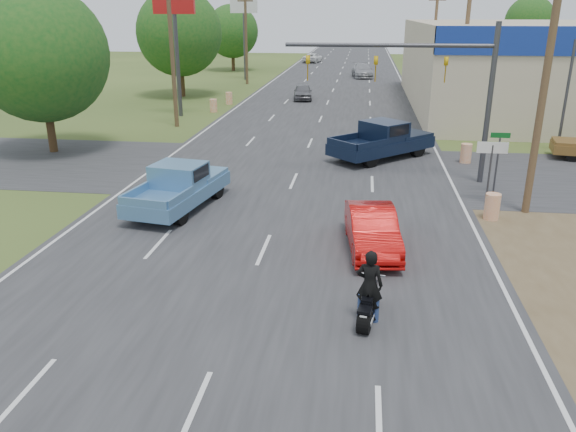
# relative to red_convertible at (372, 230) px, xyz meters

# --- Properties ---
(ground) EXTENTS (200.00, 200.00, 0.00)m
(ground) POSITION_rel_red_convertible_xyz_m (-3.50, -8.50, -0.70)
(ground) COLOR #364A1D
(ground) RESTS_ON ground
(main_road) EXTENTS (15.00, 180.00, 0.02)m
(main_road) POSITION_rel_red_convertible_xyz_m (-3.50, 31.50, -0.69)
(main_road) COLOR #2D2D30
(main_road) RESTS_ON ground
(cross_road) EXTENTS (120.00, 10.00, 0.02)m
(cross_road) POSITION_rel_red_convertible_xyz_m (-3.50, 9.50, -0.69)
(cross_road) COLOR #2D2D30
(cross_road) RESTS_ON ground
(utility_pole_1) EXTENTS (2.00, 0.28, 10.00)m
(utility_pole_1) POSITION_rel_red_convertible_xyz_m (6.00, 4.50, 4.62)
(utility_pole_1) COLOR #4C3823
(utility_pole_1) RESTS_ON ground
(utility_pole_2) EXTENTS (2.00, 0.28, 10.00)m
(utility_pole_2) POSITION_rel_red_convertible_xyz_m (6.00, 22.50, 4.62)
(utility_pole_2) COLOR #4C3823
(utility_pole_2) RESTS_ON ground
(utility_pole_3) EXTENTS (2.00, 0.28, 10.00)m
(utility_pole_3) POSITION_rel_red_convertible_xyz_m (6.00, 40.50, 4.62)
(utility_pole_3) COLOR #4C3823
(utility_pole_3) RESTS_ON ground
(utility_pole_5) EXTENTS (2.00, 0.28, 10.00)m
(utility_pole_5) POSITION_rel_red_convertible_xyz_m (-13.00, 19.50, 4.62)
(utility_pole_5) COLOR #4C3823
(utility_pole_5) RESTS_ON ground
(utility_pole_6) EXTENTS (2.00, 0.28, 10.00)m
(utility_pole_6) POSITION_rel_red_convertible_xyz_m (-13.00, 43.50, 4.62)
(utility_pole_6) COLOR #4C3823
(utility_pole_6) RESTS_ON ground
(tree_0) EXTENTS (7.14, 7.14, 8.84)m
(tree_0) POSITION_rel_red_convertible_xyz_m (-17.50, 11.50, 4.57)
(tree_0) COLOR #422D19
(tree_0) RESTS_ON ground
(tree_1) EXTENTS (7.56, 7.56, 9.36)m
(tree_1) POSITION_rel_red_convertible_xyz_m (-17.00, 33.50, 4.88)
(tree_1) COLOR #422D19
(tree_1) RESTS_ON ground
(tree_2) EXTENTS (6.72, 6.72, 8.32)m
(tree_2) POSITION_rel_red_convertible_xyz_m (-17.70, 57.50, 4.26)
(tree_2) COLOR #422D19
(tree_2) RESTS_ON ground
(tree_5) EXTENTS (7.98, 7.98, 9.88)m
(tree_5) POSITION_rel_red_convertible_xyz_m (26.50, 86.50, 5.19)
(tree_5) COLOR #422D19
(tree_5) RESTS_ON ground
(tree_6) EXTENTS (8.82, 8.82, 10.92)m
(tree_6) POSITION_rel_red_convertible_xyz_m (-33.50, 86.50, 5.81)
(tree_6) COLOR #422D19
(tree_6) RESTS_ON ground
(barrel_0) EXTENTS (0.56, 0.56, 1.00)m
(barrel_0) POSITION_rel_red_convertible_xyz_m (4.50, 3.50, -0.20)
(barrel_0) COLOR orange
(barrel_0) RESTS_ON ground
(barrel_1) EXTENTS (0.56, 0.56, 1.00)m
(barrel_1) POSITION_rel_red_convertible_xyz_m (4.90, 12.00, -0.20)
(barrel_1) COLOR orange
(barrel_1) RESTS_ON ground
(barrel_2) EXTENTS (0.56, 0.56, 1.00)m
(barrel_2) POSITION_rel_red_convertible_xyz_m (-12.00, 25.50, -0.20)
(barrel_2) COLOR orange
(barrel_2) RESTS_ON ground
(barrel_3) EXTENTS (0.56, 0.56, 1.00)m
(barrel_3) POSITION_rel_red_convertible_xyz_m (-11.70, 29.50, -0.20)
(barrel_3) COLOR orange
(barrel_3) RESTS_ON ground
(pole_sign_left_near) EXTENTS (3.00, 0.35, 9.20)m
(pole_sign_left_near) POSITION_rel_red_convertible_xyz_m (-14.00, 23.50, 6.47)
(pole_sign_left_near) COLOR #3F3F44
(pole_sign_left_near) RESTS_ON ground
(pole_sign_left_far) EXTENTS (3.00, 0.35, 9.20)m
(pole_sign_left_far) POSITION_rel_red_convertible_xyz_m (-14.00, 47.50, 6.47)
(pole_sign_left_far) COLOR #3F3F44
(pole_sign_left_far) RESTS_ON ground
(lane_sign) EXTENTS (1.20, 0.08, 2.52)m
(lane_sign) POSITION_rel_red_convertible_xyz_m (4.70, 5.50, 1.20)
(lane_sign) COLOR #3F3F44
(lane_sign) RESTS_ON ground
(street_name_sign) EXTENTS (0.80, 0.08, 2.61)m
(street_name_sign) POSITION_rel_red_convertible_xyz_m (5.30, 7.00, 0.91)
(street_name_sign) COLOR #3F3F44
(street_name_sign) RESTS_ON ground
(signal_mast) EXTENTS (9.12, 0.40, 7.00)m
(signal_mast) POSITION_rel_red_convertible_xyz_m (2.32, 8.50, 4.11)
(signal_mast) COLOR #3F3F44
(signal_mast) RESTS_ON ground
(red_convertible) EXTENTS (1.97, 4.38, 1.40)m
(red_convertible) POSITION_rel_red_convertible_xyz_m (0.00, 0.00, 0.00)
(red_convertible) COLOR #B70A08
(red_convertible) RESTS_ON ground
(motorcycle) EXTENTS (0.71, 1.99, 1.01)m
(motorcycle) POSITION_rel_red_convertible_xyz_m (-0.12, -4.64, -0.25)
(motorcycle) COLOR black
(motorcycle) RESTS_ON ground
(rider) EXTENTS (0.73, 0.54, 1.84)m
(rider) POSITION_rel_red_convertible_xyz_m (-0.12, -4.60, 0.22)
(rider) COLOR black
(rider) RESTS_ON ground
(blue_pickup) EXTENTS (2.97, 5.70, 1.80)m
(blue_pickup) POSITION_rel_red_convertible_xyz_m (-7.50, 3.29, 0.21)
(blue_pickup) COLOR black
(blue_pickup) RESTS_ON ground
(navy_pickup) EXTENTS (5.80, 5.82, 1.97)m
(navy_pickup) POSITION_rel_red_convertible_xyz_m (0.70, 12.50, 0.30)
(navy_pickup) COLOR black
(navy_pickup) RESTS_ON ground
(distant_car_grey) EXTENTS (1.98, 4.07, 1.34)m
(distant_car_grey) POSITION_rel_red_convertible_xyz_m (-5.82, 32.91, -0.03)
(distant_car_grey) COLOR slate
(distant_car_grey) RESTS_ON ground
(distant_car_silver) EXTENTS (2.79, 5.56, 1.55)m
(distant_car_silver) POSITION_rel_red_convertible_xyz_m (-0.75, 51.57, 0.08)
(distant_car_silver) COLOR #9C9CA0
(distant_car_silver) RESTS_ON ground
(distant_car_white) EXTENTS (3.00, 5.10, 1.33)m
(distant_car_white) POSITION_rel_red_convertible_xyz_m (-8.45, 71.52, -0.03)
(distant_car_white) COLOR white
(distant_car_white) RESTS_ON ground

